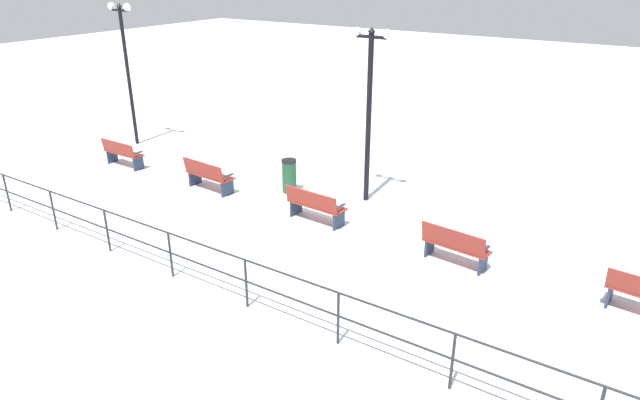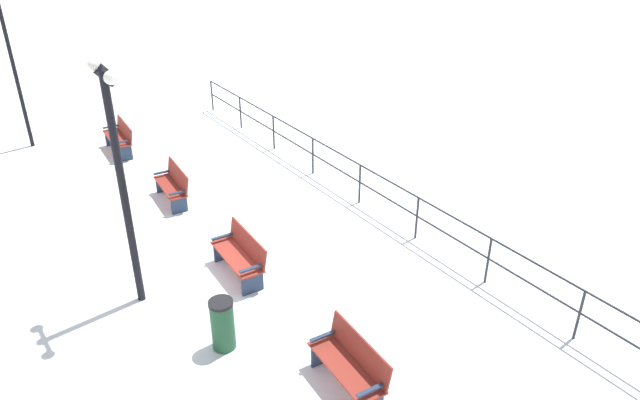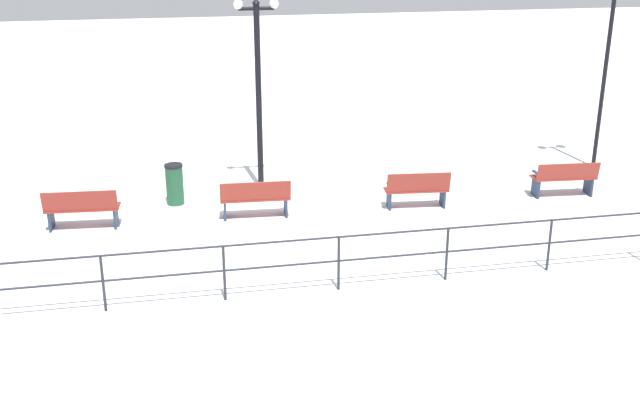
{
  "view_description": "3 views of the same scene",
  "coord_description": "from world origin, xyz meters",
  "views": [
    {
      "loc": [
        -10.94,
        -7.31,
        6.23
      ],
      "look_at": [
        -1.18,
        -0.89,
        1.24
      ],
      "focal_mm": 31.51,
      "sensor_mm": 36.0,
      "label": 1
    },
    {
      "loc": [
        4.57,
        9.45,
        7.38
      ],
      "look_at": [
        -2.29,
        -0.35,
        0.9
      ],
      "focal_mm": 34.07,
      "sensor_mm": 36.0,
      "label": 2
    },
    {
      "loc": [
        -16.35,
        1.83,
        6.36
      ],
      "look_at": [
        -2.03,
        -1.09,
        1.05
      ],
      "focal_mm": 43.06,
      "sensor_mm": 36.0,
      "label": 3
    }
  ],
  "objects": [
    {
      "name": "bench_fourth",
      "position": [
        0.03,
        3.8,
        0.49
      ],
      "size": [
        0.69,
        1.62,
        0.94
      ],
      "rotation": [
        0.0,
        0.0,
        -0.07
      ],
      "color": "maroon",
      "rests_on": "ground"
    },
    {
      "name": "lamppost_middle",
      "position": [
        1.96,
        -0.38,
        2.89
      ],
      "size": [
        0.23,
        1.07,
        4.7
      ],
      "color": "black",
      "rests_on": "ground"
    },
    {
      "name": "waterfront_railing",
      "position": [
        -3.98,
        0.0,
        0.72
      ],
      "size": [
        0.05,
        18.71,
        1.06
      ],
      "color": "#26282D",
      "rests_on": "ground"
    },
    {
      "name": "lamppost_near",
      "position": [
        1.96,
        -9.61,
        3.65
      ],
      "size": [
        0.3,
        0.91,
        5.04
      ],
      "color": "black",
      "rests_on": "ground"
    },
    {
      "name": "trash_bin",
      "position": [
        1.26,
        1.78,
        0.5
      ],
      "size": [
        0.43,
        0.43,
        0.99
      ],
      "color": "#1E4C2D",
      "rests_on": "ground"
    },
    {
      "name": "bench_second",
      "position": [
        -0.19,
        -3.79,
        0.47
      ],
      "size": [
        0.64,
        1.53,
        0.92
      ],
      "rotation": [
        0.0,
        0.0,
        -0.1
      ],
      "color": "maroon",
      "rests_on": "ground"
    },
    {
      "name": "ground_plane",
      "position": [
        0.0,
        0.0,
        0.0
      ],
      "size": [
        80.0,
        80.0,
        0.0
      ],
      "primitive_type": "plane",
      "color": "white",
      "rests_on": "ground"
    },
    {
      "name": "bench_third",
      "position": [
        -0.05,
        0.01,
        0.48
      ],
      "size": [
        0.67,
        1.62,
        0.92
      ],
      "rotation": [
        0.0,
        0.0,
        -0.06
      ],
      "color": "maroon",
      "rests_on": "ground"
    },
    {
      "name": "bench_nearest",
      "position": [
        -0.12,
        -7.58,
        0.48
      ],
      "size": [
        0.67,
        1.6,
        0.91
      ],
      "rotation": [
        0.0,
        0.0,
        -0.08
      ],
      "color": "maroon",
      "rests_on": "ground"
    }
  ]
}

